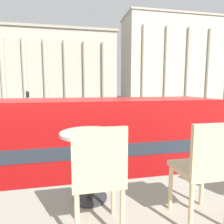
% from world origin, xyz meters
% --- Properties ---
extents(double_decker_bus, '(10.27, 2.69, 4.12)m').
position_xyz_m(double_decker_bus, '(1.15, 5.09, 2.29)').
color(double_decker_bus, black).
rests_on(double_decker_bus, ground_plane).
extents(cafe_dining_table, '(0.60, 0.60, 0.73)m').
position_xyz_m(cafe_dining_table, '(0.95, -0.35, 3.95)').
color(cafe_dining_table, '#2D2D30').
rests_on(cafe_dining_table, cafe_floor_slab).
extents(cafe_chair_0, '(0.40, 0.40, 0.91)m').
position_xyz_m(cafe_chair_0, '(0.97, -0.89, 3.93)').
color(cafe_chair_0, '#D1B789').
rests_on(cafe_chair_0, cafe_floor_slab).
extents(cafe_chair_1, '(0.40, 0.40, 0.91)m').
position_xyz_m(cafe_chair_1, '(1.87, -0.92, 3.93)').
color(cafe_chair_1, '#D1B789').
rests_on(cafe_chair_1, cafe_floor_slab).
extents(plaza_building_left, '(30.38, 11.29, 16.73)m').
position_xyz_m(plaza_building_left, '(-4.21, 45.88, 8.36)').
color(plaza_building_left, '#B2A893').
rests_on(plaza_building_left, ground_plane).
extents(plaza_building_right, '(34.31, 12.79, 25.43)m').
position_xyz_m(plaza_building_right, '(33.93, 56.94, 12.71)').
color(plaza_building_right, beige).
rests_on(plaza_building_right, ground_plane).
extents(traffic_light_near, '(0.42, 0.24, 3.38)m').
position_xyz_m(traffic_light_near, '(-1.37, 11.01, 2.23)').
color(traffic_light_near, black).
rests_on(traffic_light_near, ground_plane).
extents(traffic_light_mid, '(0.42, 0.24, 3.32)m').
position_xyz_m(traffic_light_mid, '(0.78, 17.11, 2.19)').
color(traffic_light_mid, black).
rests_on(traffic_light_mid, ground_plane).
extents(traffic_light_far, '(0.42, 0.24, 4.08)m').
position_xyz_m(traffic_light_far, '(-4.33, 22.76, 2.65)').
color(traffic_light_far, black).
rests_on(traffic_light_far, ground_plane).
extents(car_black, '(4.20, 1.93, 1.35)m').
position_xyz_m(car_black, '(1.73, 24.34, 0.70)').
color(car_black, black).
rests_on(car_black, ground_plane).
extents(pedestrian_yellow, '(0.32, 0.32, 1.76)m').
position_xyz_m(pedestrian_yellow, '(-5.59, 25.68, 1.02)').
color(pedestrian_yellow, '#282B33').
rests_on(pedestrian_yellow, ground_plane).
extents(pedestrian_black, '(0.32, 0.32, 1.66)m').
position_xyz_m(pedestrian_black, '(-3.50, 32.51, 0.95)').
color(pedestrian_black, '#282B33').
rests_on(pedestrian_black, ground_plane).
extents(pedestrian_red, '(0.32, 0.32, 1.59)m').
position_xyz_m(pedestrian_red, '(1.21, 32.68, 0.91)').
color(pedestrian_red, '#282B33').
rests_on(pedestrian_red, ground_plane).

